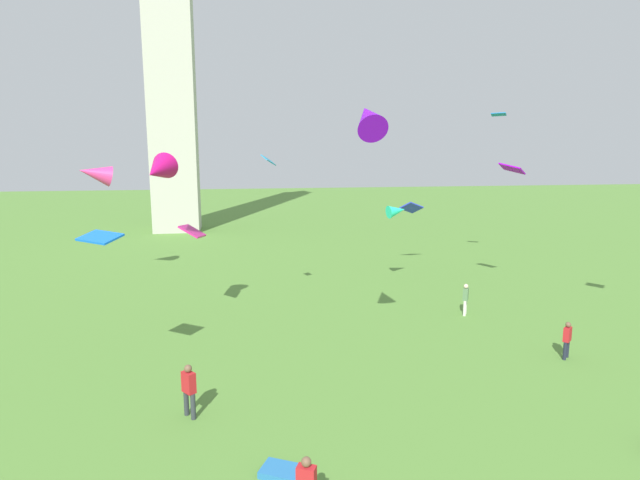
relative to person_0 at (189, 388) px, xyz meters
name	(u,v)px	position (x,y,z in m)	size (l,w,h in m)	color
person_0	(189,388)	(0.00, 0.00, 0.00)	(0.49, 0.53, 1.79)	#2D3338
person_2	(465,297)	(13.50, 8.26, -0.06)	(0.44, 0.50, 1.67)	silver
person_3	(567,338)	(15.02, 2.14, -0.12)	(0.47, 0.44, 1.58)	#1E2333
kite_flying_0	(100,237)	(-3.04, 2.81, 4.52)	(1.65, 1.52, 0.35)	blue
kite_flying_1	(397,211)	(11.60, 14.18, 3.90)	(1.35, 1.01, 0.94)	#24E1B6
kite_flying_2	(411,208)	(14.53, 19.51, 3.48)	(1.88, 1.51, 1.03)	#2836CA
kite_flying_3	(512,169)	(17.50, 11.32, 6.54)	(1.43, 1.64, 0.69)	#9405CA
kite_flying_4	(268,160)	(3.43, 10.37, 7.07)	(0.81, 0.96, 0.59)	teal
kite_flying_5	(158,170)	(-1.58, 7.22, 6.69)	(1.69, 2.14, 1.52)	#C10E68
kite_flying_6	(192,231)	(-0.45, 9.95, 3.58)	(1.30, 1.80, 0.74)	#C32178
kite_flying_8	(95,173)	(-6.97, 18.55, 6.17)	(2.48, 2.04, 1.73)	#EC3586
kite_flying_9	(499,114)	(19.96, 17.60, 10.09)	(1.18, 1.11, 0.23)	blue
kite_flying_10	(369,118)	(6.42, 2.23, 8.64)	(1.13, 1.90, 1.74)	#770BD5
kite_bundle_0	(283,472)	(2.66, -3.50, -0.92)	(1.17, 0.74, 0.18)	#266AA9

